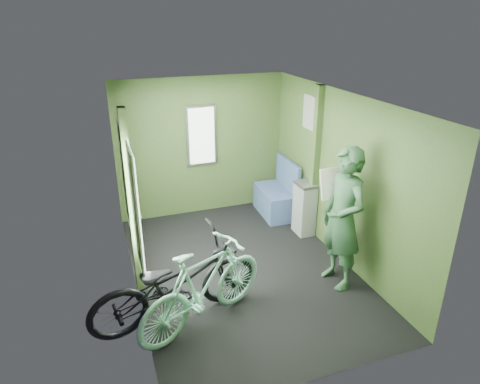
{
  "coord_description": "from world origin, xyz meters",
  "views": [
    {
      "loc": [
        -1.68,
        -4.62,
        3.22
      ],
      "look_at": [
        0.0,
        0.1,
        1.1
      ],
      "focal_mm": 32.0,
      "sensor_mm": 36.0,
      "label": 1
    }
  ],
  "objects_px": {
    "bicycle_black": "(178,320)",
    "waste_box": "(304,208)",
    "passenger": "(343,219)",
    "bench_seat": "(277,198)",
    "bicycle_mint": "(205,324)"
  },
  "relations": [
    {
      "from": "bicycle_mint",
      "to": "bicycle_black",
      "type": "bearing_deg",
      "value": 32.8
    },
    {
      "from": "bicycle_black",
      "to": "passenger",
      "type": "height_order",
      "value": "passenger"
    },
    {
      "from": "bicycle_mint",
      "to": "passenger",
      "type": "height_order",
      "value": "passenger"
    },
    {
      "from": "waste_box",
      "to": "bench_seat",
      "type": "relative_size",
      "value": 0.88
    },
    {
      "from": "waste_box",
      "to": "passenger",
      "type": "bearing_deg",
      "value": -99.0
    },
    {
      "from": "bicycle_black",
      "to": "bench_seat",
      "type": "bearing_deg",
      "value": -55.75
    },
    {
      "from": "bicycle_black",
      "to": "waste_box",
      "type": "xyz_separation_m",
      "value": [
        2.3,
        1.4,
        0.42
      ]
    },
    {
      "from": "bicycle_black",
      "to": "bench_seat",
      "type": "relative_size",
      "value": 2.05
    },
    {
      "from": "bicycle_mint",
      "to": "passenger",
      "type": "relative_size",
      "value": 0.93
    },
    {
      "from": "bicycle_black",
      "to": "passenger",
      "type": "distance_m",
      "value": 2.27
    },
    {
      "from": "passenger",
      "to": "waste_box",
      "type": "relative_size",
      "value": 2.16
    },
    {
      "from": "bicycle_black",
      "to": "bicycle_mint",
      "type": "distance_m",
      "value": 0.32
    },
    {
      "from": "bicycle_black",
      "to": "waste_box",
      "type": "relative_size",
      "value": 2.32
    },
    {
      "from": "bicycle_mint",
      "to": "bench_seat",
      "type": "distance_m",
      "value": 3.04
    },
    {
      "from": "passenger",
      "to": "bicycle_mint",
      "type": "bearing_deg",
      "value": -87.83
    }
  ]
}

